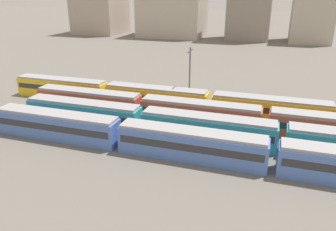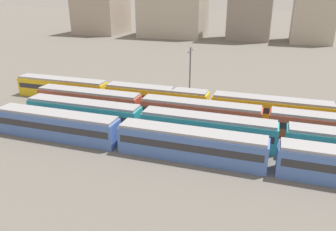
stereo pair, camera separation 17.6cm
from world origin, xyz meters
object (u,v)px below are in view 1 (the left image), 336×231
train_track_0 (191,144)px  catenary_pole_1 (190,74)px  train_track_2 (265,121)px  train_track_1 (207,129)px

train_track_0 → catenary_pole_1: 19.55m
train_track_2 → train_track_0: bearing=-128.2°
train_track_2 → catenary_pole_1: (-13.18, 8.12, 3.79)m
catenary_pole_1 → train_track_1: bearing=-65.9°
train_track_0 → train_track_2: bearing=51.8°
train_track_1 → catenary_pole_1: 15.07m
train_track_0 → train_track_2: size_ratio=0.75×
catenary_pole_1 → train_track_2: bearing=-31.6°
train_track_0 → catenary_pole_1: catenary_pole_1 is taller
train_track_0 → train_track_1: 5.28m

